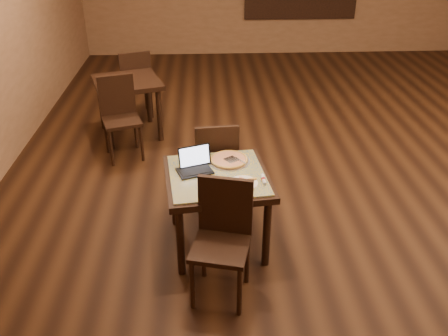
{
  "coord_description": "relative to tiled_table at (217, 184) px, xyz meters",
  "views": [
    {
      "loc": [
        -1.58,
        -5.22,
        2.89
      ],
      "look_at": [
        -1.41,
        -1.61,
        0.85
      ],
      "focal_mm": 38.0,
      "sensor_mm": 36.0,
      "label": 1
    }
  ],
  "objects": [
    {
      "name": "ground",
      "position": [
        1.47,
        1.56,
        -0.66
      ],
      "size": [
        10.0,
        10.0,
        0.0
      ],
      "primitive_type": "plane",
      "color": "black",
      "rests_on": "ground"
    },
    {
      "name": "tiled_table",
      "position": [
        0.0,
        0.0,
        0.0
      ],
      "size": [
        1.02,
        1.02,
        0.76
      ],
      "rotation": [
        0.0,
        0.0,
        0.12
      ],
      "color": "black",
      "rests_on": "ground"
    },
    {
      "name": "chair_main_near",
      "position": [
        0.02,
        -0.61,
        -0.08
      ],
      "size": [
        0.54,
        0.54,
        1.02
      ],
      "rotation": [
        0.0,
        0.0,
        -0.25
      ],
      "color": "black",
      "rests_on": "ground"
    },
    {
      "name": "chair_main_far",
      "position": [
        0.01,
        0.61,
        -0.1
      ],
      "size": [
        0.47,
        0.47,
        1.0
      ],
      "rotation": [
        0.0,
        0.0,
        3.23
      ],
      "color": "black",
      "rests_on": "ground"
    },
    {
      "name": "laptop",
      "position": [
        -0.2,
        0.1,
        0.16
      ],
      "size": [
        0.36,
        0.33,
        0.21
      ],
      "rotation": [
        0.0,
        0.0,
        0.34
      ],
      "color": "black",
      "rests_on": "tiled_table"
    },
    {
      "name": "plate",
      "position": [
        0.22,
        -0.18,
        0.11
      ],
      "size": [
        0.25,
        0.25,
        0.01
      ],
      "primitive_type": "cylinder",
      "color": "white",
      "rests_on": "tiled_table"
    },
    {
      "name": "pizza_slice",
      "position": [
        0.22,
        -0.18,
        0.13
      ],
      "size": [
        0.22,
        0.22,
        0.02
      ],
      "primitive_type": null,
      "rotation": [
        0.0,
        0.0,
        0.32
      ],
      "color": "#F9E5A6",
      "rests_on": "plate"
    },
    {
      "name": "pizza_pan",
      "position": [
        0.12,
        0.24,
        0.11
      ],
      "size": [
        0.4,
        0.4,
        0.01
      ],
      "primitive_type": "cylinder",
      "color": "silver",
      "rests_on": "tiled_table"
    },
    {
      "name": "pizza_whole",
      "position": [
        0.12,
        0.24,
        0.12
      ],
      "size": [
        0.35,
        0.35,
        0.02
      ],
      "color": "#F9E5A6",
      "rests_on": "pizza_pan"
    },
    {
      "name": "spatula",
      "position": [
        0.14,
        0.22,
        0.13
      ],
      "size": [
        0.24,
        0.28,
        0.01
      ],
      "primitive_type": "cube",
      "rotation": [
        0.0,
        0.0,
        0.59
      ],
      "color": "silver",
      "rests_on": "pizza_whole"
    },
    {
      "name": "napkin_roll",
      "position": [
        0.4,
        -0.14,
        0.12
      ],
      "size": [
        0.04,
        0.15,
        0.04
      ],
      "rotation": [
        0.0,
        0.0,
        0.02
      ],
      "color": "white",
      "rests_on": "tiled_table"
    },
    {
      "name": "other_table_b",
      "position": [
        -1.13,
        2.53,
        0.0
      ],
      "size": [
        1.07,
        1.07,
        0.8
      ],
      "rotation": [
        0.0,
        0.0,
        0.31
      ],
      "color": "black",
      "rests_on": "ground"
    },
    {
      "name": "other_table_b_chair_near",
      "position": [
        -1.16,
        1.92,
        -0.08
      ],
      "size": [
        0.56,
        0.56,
        1.03
      ],
      "rotation": [
        0.0,
        0.0,
        0.31
      ],
      "color": "black",
      "rests_on": "ground"
    },
    {
      "name": "other_table_b_chair_far",
      "position": [
        -1.1,
        3.13,
        -0.08
      ],
      "size": [
        0.56,
        0.56,
        1.03
      ],
      "rotation": [
        0.0,
        0.0,
        3.45
      ],
      "color": "black",
      "rests_on": "ground"
    }
  ]
}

